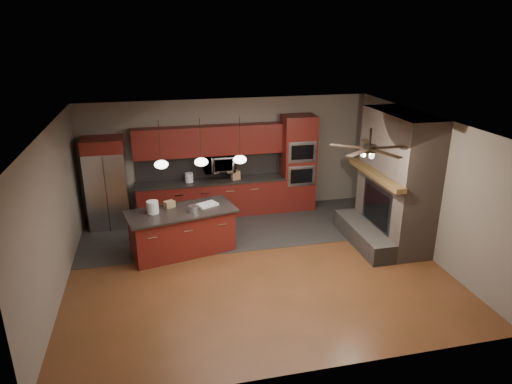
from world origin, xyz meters
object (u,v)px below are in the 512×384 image
object	(u,v)px
white_bucket	(153,207)
cardboard_box	(169,204)
microwave	(219,163)
paint_tray	(207,204)
kitchen_island	(182,231)
counter_box	(235,175)
counter_bucket	(189,178)
refrigerator	(107,183)
paint_can	(193,209)
oven_tower	(298,163)

from	to	relation	value
white_bucket	cardboard_box	xyz separation A→B (m)	(0.33, 0.25, -0.06)
microwave	paint_tray	bearing A→B (deg)	-106.44
kitchen_island	white_bucket	distance (m)	0.80
kitchen_island	paint_tray	xyz separation A→B (m)	(0.55, 0.16, 0.47)
counter_box	counter_bucket	bearing A→B (deg)	164.72
microwave	counter_bucket	xyz separation A→B (m)	(-0.73, -0.05, -0.29)
paint_tray	white_bucket	bearing A→B (deg)	163.20
white_bucket	paint_tray	xyz separation A→B (m)	(1.10, 0.17, -0.11)
counter_bucket	refrigerator	bearing A→B (deg)	-177.50
microwave	refrigerator	bearing A→B (deg)	-177.10
paint_tray	cardboard_box	distance (m)	0.77
microwave	refrigerator	xyz separation A→B (m)	(-2.59, -0.13, -0.26)
counter_bucket	counter_box	xyz separation A→B (m)	(1.11, -0.05, -0.00)
cardboard_box	microwave	bearing A→B (deg)	23.75
refrigerator	cardboard_box	distance (m)	1.99
kitchen_island	counter_box	size ratio (longest dim) A/B	10.68
paint_can	counter_box	world-z (taller)	counter_box
kitchen_island	cardboard_box	size ratio (longest dim) A/B	11.41
oven_tower	counter_bucket	world-z (taller)	oven_tower
refrigerator	kitchen_island	distance (m)	2.38
refrigerator	paint_can	bearing A→B (deg)	-46.19
white_bucket	counter_bucket	distance (m)	2.02
white_bucket	paint_tray	bearing A→B (deg)	8.75
oven_tower	kitchen_island	world-z (taller)	oven_tower
refrigerator	white_bucket	distance (m)	2.00
microwave	oven_tower	bearing A→B (deg)	-1.66
oven_tower	cardboard_box	world-z (taller)	oven_tower
refrigerator	kitchen_island	bearing A→B (deg)	-48.28
paint_tray	cardboard_box	bearing A→B (deg)	148.64
paint_tray	kitchen_island	bearing A→B (deg)	170.68
paint_can	counter_box	distance (m)	2.23
microwave	counter_bucket	size ratio (longest dim) A/B	3.32
cardboard_box	counter_bucket	world-z (taller)	counter_bucket
oven_tower	white_bucket	xyz separation A→B (m)	(-3.58, -1.81, -0.15)
refrigerator	paint_tray	world-z (taller)	refrigerator
paint_can	paint_tray	xyz separation A→B (m)	(0.32, 0.28, -0.04)
microwave	paint_can	size ratio (longest dim) A/B	3.78
refrigerator	paint_can	distance (m)	2.56
white_bucket	cardboard_box	world-z (taller)	white_bucket
counter_box	white_bucket	bearing A→B (deg)	-151.04
cardboard_box	counter_box	bearing A→B (deg)	14.42
microwave	kitchen_island	world-z (taller)	microwave
oven_tower	white_bucket	size ratio (longest dim) A/B	9.51
refrigerator	paint_tray	xyz separation A→B (m)	(2.09, -1.57, -0.10)
counter_box	paint_can	bearing A→B (deg)	-135.30
microwave	counter_bucket	distance (m)	0.79
paint_tray	oven_tower	bearing A→B (deg)	7.95
counter_bucket	counter_box	size ratio (longest dim) A/B	1.02
kitchen_island	microwave	bearing A→B (deg)	47.85
paint_tray	cardboard_box	size ratio (longest dim) A/B	1.95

